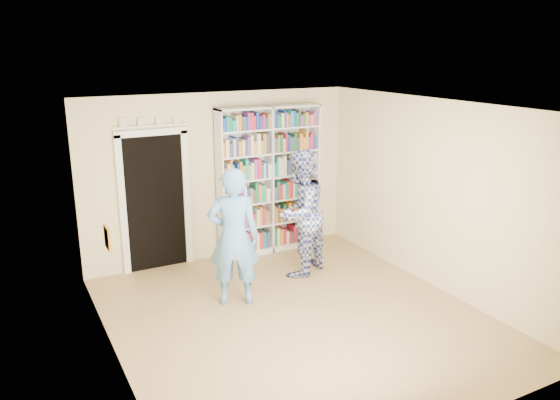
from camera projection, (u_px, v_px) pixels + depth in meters
name	position (u px, v px, depth m)	size (l,w,h in m)	color
floor	(297.00, 317.00, 7.06)	(5.00, 5.00, 0.00)	#A4824F
ceiling	(298.00, 107.00, 6.32)	(5.00, 5.00, 0.00)	white
wall_back	(221.00, 177.00, 8.82)	(4.50, 4.50, 0.00)	beige
wall_left	(110.00, 249.00, 5.67)	(5.00, 5.00, 0.00)	beige
wall_right	(436.00, 195.00, 7.71)	(5.00, 5.00, 0.00)	beige
bookshelf	(269.00, 180.00, 9.07)	(1.79, 0.33, 2.46)	white
doorway	(155.00, 195.00, 8.35)	(1.10, 0.08, 2.43)	black
wall_art	(108.00, 238.00, 5.84)	(0.03, 0.25, 0.25)	brown
man_blue	(234.00, 237.00, 7.23)	(0.69, 0.45, 1.88)	#5D95D0
man_plaid	(300.00, 213.00, 8.19)	(0.94, 0.73, 1.93)	navy
paper_sheet	(315.00, 207.00, 8.05)	(0.23, 0.01, 0.32)	white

